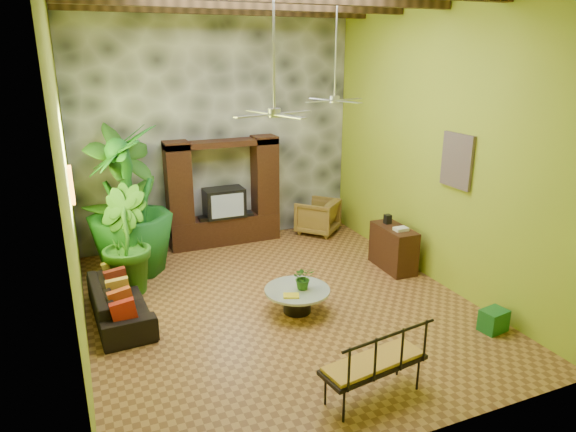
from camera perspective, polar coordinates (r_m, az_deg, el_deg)
name	(u,v)px	position (r m, az deg, el deg)	size (l,w,h in m)	color
ground	(278,303)	(8.72, -1.09, -9.63)	(7.00, 7.00, 0.00)	brown
back_wall	(216,127)	(11.18, -7.97, 9.80)	(6.00, 0.02, 5.00)	#A6B82A
left_wall	(65,173)	(7.36, -23.51, 4.41)	(0.02, 7.00, 5.00)	#A6B82A
right_wall	(437,143)	(9.41, 16.20, 7.80)	(0.02, 7.00, 5.00)	#A6B82A
stone_accent_wall	(217,127)	(11.12, -7.88, 9.77)	(5.98, 0.10, 4.98)	#373A3F
entertainment_center	(224,200)	(11.15, -7.14, 1.74)	(2.40, 0.55, 2.30)	black
ceiling_fan_front	(274,98)	(7.33, -1.54, 12.97)	(1.28, 1.28, 1.86)	#B0B0B5
ceiling_fan_back	(335,88)	(9.53, 5.23, 14.01)	(1.28, 1.28, 1.86)	#B0B0B5
wall_art_mask	(71,185)	(8.42, -22.96, 3.20)	(0.06, 0.32, 0.55)	gold
wall_art_painting	(457,161)	(8.97, 18.27, 5.85)	(0.06, 0.70, 0.90)	navy
sofa	(120,301)	(8.55, -18.19, -9.01)	(1.98, 0.78, 0.58)	black
wicker_armchair	(318,216)	(11.86, 3.31, -0.03)	(0.85, 0.87, 0.79)	olive
tall_plant_a	(126,196)	(10.31, -17.58, 2.08)	(1.45, 0.98, 2.75)	#2C681B
tall_plant_b	(124,241)	(9.23, -17.79, -2.63)	(1.02, 0.83, 1.86)	#29691B
tall_plant_c	(128,201)	(9.89, -17.31, 1.58)	(1.56, 1.56, 2.79)	#16571A
coffee_table	(297,297)	(8.35, 1.02, -9.00)	(1.05, 1.05, 0.40)	black
centerpiece_plant	(303,278)	(8.22, 1.73, -6.85)	(0.34, 0.30, 0.38)	#285A17
yellow_tray	(291,296)	(8.04, 0.36, -8.84)	(0.24, 0.17, 0.03)	yellow
iron_bench	(378,361)	(6.35, 9.92, -15.57)	(1.40, 0.68, 0.57)	black
side_console	(393,248)	(10.10, 11.62, -3.49)	(0.47, 1.05, 0.84)	#331D10
green_bin	(494,320)	(8.44, 21.87, -10.71)	(0.39, 0.29, 0.34)	#217C2A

